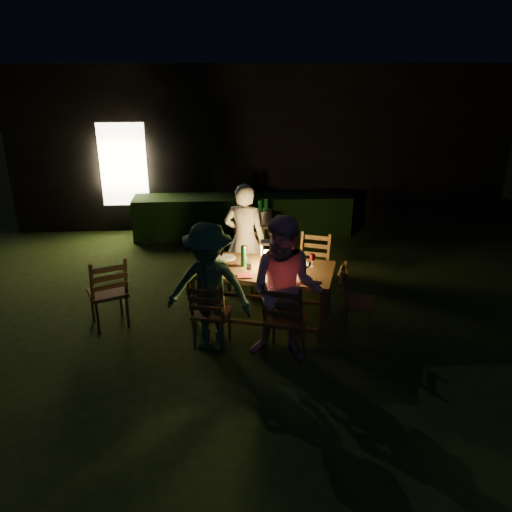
{
  "coord_description": "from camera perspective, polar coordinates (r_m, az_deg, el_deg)",
  "views": [
    {
      "loc": [
        -0.92,
        -5.66,
        3.24
      ],
      "look_at": [
        -0.47,
        0.5,
        0.82
      ],
      "focal_mm": 35.0,
      "sensor_mm": 36.0,
      "label": 1
    }
  ],
  "objects": [
    {
      "name": "chair_spare",
      "position": [
        6.74,
        -16.41,
        -5.3
      ],
      "size": [
        0.61,
        0.63,
        1.02
      ],
      "rotation": [
        0.0,
        0.0,
        0.41
      ],
      "color": "#4D2D19",
      "rests_on": "ground"
    },
    {
      "name": "napkin_left",
      "position": [
        6.18,
        -1.29,
        -2.29
      ],
      "size": [
        0.18,
        0.14,
        0.01
      ],
      "primitive_type": "cube",
      "color": "red",
      "rests_on": "dining_table"
    },
    {
      "name": "chair_near_left",
      "position": [
        6.08,
        -5.09,
        -7.77
      ],
      "size": [
        0.52,
        0.54,
        0.94
      ],
      "rotation": [
        0.0,
        0.0,
        -0.27
      ],
      "color": "#4D2D19",
      "rests_on": "ground"
    },
    {
      "name": "plate_near_right",
      "position": [
        6.15,
        4.37,
        -2.43
      ],
      "size": [
        0.25,
        0.25,
        0.01
      ],
      "primitive_type": "cylinder",
      "color": "white",
      "rests_on": "dining_table"
    },
    {
      "name": "plate_near_left",
      "position": [
        6.37,
        -4.55,
        -1.59
      ],
      "size": [
        0.25,
        0.25,
        0.01
      ],
      "primitive_type": "cylinder",
      "color": "white",
      "rests_on": "dining_table"
    },
    {
      "name": "person_opp_left",
      "position": [
        5.81,
        -5.41,
        -3.68
      ],
      "size": [
        1.14,
        0.86,
        1.57
      ],
      "primitive_type": "imported",
      "rotation": [
        0.0,
        0.0,
        -0.31
      ],
      "color": "#2B573C",
      "rests_on": "ground"
    },
    {
      "name": "bottle_bucket_b",
      "position": [
        8.43,
        1.11,
        5.01
      ],
      "size": [
        0.07,
        0.07,
        0.32
      ],
      "primitive_type": "cylinder",
      "color": "#0F471E",
      "rests_on": "side_table"
    },
    {
      "name": "wineglass_c",
      "position": [
        6.09,
        2.9,
        -1.83
      ],
      "size": [
        0.06,
        0.06,
        0.18
      ],
      "primitive_type": null,
      "color": "#59070F",
      "rests_on": "dining_table"
    },
    {
      "name": "wineglass_b",
      "position": [
        6.48,
        -5.73,
        -0.46
      ],
      "size": [
        0.06,
        0.06,
        0.18
      ],
      "primitive_type": null,
      "color": "#59070F",
      "rests_on": "dining_table"
    },
    {
      "name": "lantern",
      "position": [
        6.41,
        1.27,
        0.07
      ],
      "size": [
        0.16,
        0.16,
        0.35
      ],
      "color": "white",
      "rests_on": "dining_table"
    },
    {
      "name": "side_table",
      "position": [
        8.46,
        0.78,
        3.35
      ],
      "size": [
        0.52,
        0.52,
        0.7
      ],
      "color": "olive",
      "rests_on": "ground"
    },
    {
      "name": "bottle_table",
      "position": [
        6.43,
        -1.44,
        -0.0
      ],
      "size": [
        0.07,
        0.07,
        0.28
      ],
      "primitive_type": "cylinder",
      "color": "#0F471E",
      "rests_on": "dining_table"
    },
    {
      "name": "napkin_right",
      "position": [
        6.07,
        5.18,
        -2.83
      ],
      "size": [
        0.18,
        0.14,
        0.01
      ],
      "primitive_type": "cube",
      "color": "red",
      "rests_on": "dining_table"
    },
    {
      "name": "wineglass_e",
      "position": [
        6.15,
        -0.8,
        -1.57
      ],
      "size": [
        0.06,
        0.06,
        0.18
      ],
      "primitive_type": null,
      "color": "silver",
      "rests_on": "dining_table"
    },
    {
      "name": "chair_end",
      "position": [
        6.5,
        11.41,
        -6.2
      ],
      "size": [
        0.54,
        0.53,
        0.9
      ],
      "rotation": [
        0.0,
        0.0,
        -1.94
      ],
      "color": "#4D2D19",
      "rests_on": "ground"
    },
    {
      "name": "chair_near_right",
      "position": [
        5.87,
        3.35,
        -8.59
      ],
      "size": [
        0.6,
        0.62,
        1.02
      ],
      "rotation": [
        0.0,
        0.0,
        -0.37
      ],
      "color": "#4D2D19",
      "rests_on": "ground"
    },
    {
      "name": "wineglass_d",
      "position": [
        6.47,
        6.45,
        -0.52
      ],
      "size": [
        0.06,
        0.06,
        0.18
      ],
      "primitive_type": null,
      "color": "#59070F",
      "rests_on": "dining_table"
    },
    {
      "name": "ice_bucket",
      "position": [
        8.4,
        0.79,
        4.6
      ],
      "size": [
        0.3,
        0.3,
        0.22
      ],
      "primitive_type": "cylinder",
      "color": "#A5A8AD",
      "rests_on": "side_table"
    },
    {
      "name": "phone",
      "position": [
        6.32,
        -5.37,
        -1.83
      ],
      "size": [
        0.14,
        0.07,
        0.01
      ],
      "primitive_type": "cube",
      "color": "black",
      "rests_on": "dining_table"
    },
    {
      "name": "chair_far_right",
      "position": [
        7.23,
        6.34,
        -2.77
      ],
      "size": [
        0.58,
        0.6,
        0.98
      ],
      "rotation": [
        0.0,
        0.0,
        2.76
      ],
      "color": "#4D2D19",
      "rests_on": "ground"
    },
    {
      "name": "chair_far_left",
      "position": [
        7.4,
        -1.37,
        -2.09
      ],
      "size": [
        0.56,
        0.58,
        0.96
      ],
      "rotation": [
        0.0,
        0.0,
        2.8
      ],
      "color": "#4D2D19",
      "rests_on": "ground"
    },
    {
      "name": "wineglass_a",
      "position": [
        6.72,
        -1.24,
        0.47
      ],
      "size": [
        0.06,
        0.06,
        0.18
      ],
      "primitive_type": null,
      "color": "#59070F",
      "rests_on": "dining_table"
    },
    {
      "name": "bottle_bucket_a",
      "position": [
        8.34,
        0.47,
        4.84
      ],
      "size": [
        0.07,
        0.07,
        0.32
      ],
      "primitive_type": "cylinder",
      "color": "#0F471E",
      "rests_on": "side_table"
    },
    {
      "name": "person_house_side",
      "position": [
        7.25,
        -1.31,
        1.94
      ],
      "size": [
        0.69,
        0.56,
        1.65
      ],
      "primitive_type": "imported",
      "rotation": [
        0.0,
        0.0,
        2.84
      ],
      "color": "white",
      "rests_on": "ground"
    },
    {
      "name": "plate_far_left",
      "position": [
        6.76,
        -3.42,
        -0.17
      ],
      "size": [
        0.25,
        0.25,
        0.01
      ],
      "primitive_type": "cylinder",
      "color": "white",
      "rests_on": "dining_table"
    },
    {
      "name": "dining_table",
      "position": [
        6.46,
        0.72,
        -1.96
      ],
      "size": [
        1.99,
        1.4,
        0.75
      ],
      "rotation": [
        0.0,
        0.0,
        -0.31
      ],
      "color": "#4D2D19",
      "rests_on": "ground"
    },
    {
      "name": "person_opp_right",
      "position": [
        5.57,
        3.39,
        -3.97
      ],
      "size": [
        0.99,
        0.87,
        1.71
      ],
      "primitive_type": "imported",
      "rotation": [
        0.0,
        0.0,
        -0.31
      ],
      "color": "pink",
      "rests_on": "ground"
    },
    {
      "name": "plate_far_right",
      "position": [
        6.55,
        4.99,
        -0.92
      ],
      "size": [
        0.25,
        0.25,
        0.01
      ],
      "primitive_type": "cylinder",
      "color": "white",
      "rests_on": "dining_table"
    },
    {
      "name": "garden_envelope",
      "position": [
        11.97,
        0.26,
        13.43
      ],
      "size": [
        40.0,
        40.0,
        3.2
      ],
      "color": "black",
      "rests_on": "ground"
    }
  ]
}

